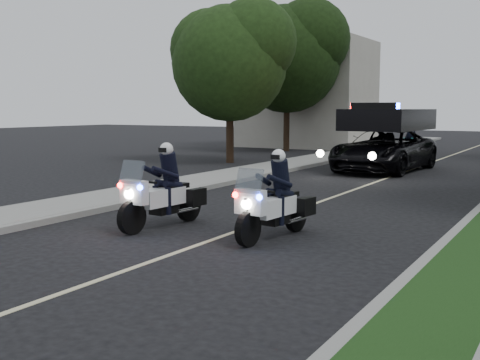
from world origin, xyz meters
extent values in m
plane|color=black|center=(0.00, 0.00, 0.00)|extent=(120.00, 120.00, 0.00)
cube|color=gray|center=(-4.10, 10.00, 0.07)|extent=(0.20, 60.00, 0.15)
cube|color=gray|center=(-5.20, 10.00, 0.08)|extent=(2.00, 60.00, 0.16)
cube|color=#A8A396|center=(-10.00, 26.00, 3.50)|extent=(8.00, 6.00, 7.00)
cube|color=#BFB78C|center=(0.00, 10.00, 0.00)|extent=(0.12, 50.00, 0.01)
imported|color=black|center=(-0.86, 13.04, 0.00)|extent=(3.25, 6.35, 3.00)
imported|color=black|center=(-2.66, 24.36, 0.00)|extent=(0.63, 1.67, 0.86)
imported|color=black|center=(-2.66, 24.36, 0.00)|extent=(0.72, 0.52, 1.86)
camera|label=1|loc=(6.20, -10.86, 2.58)|focal=44.08mm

